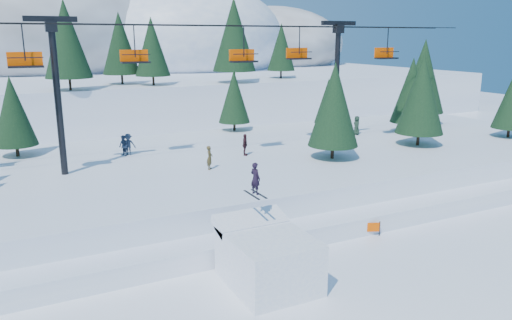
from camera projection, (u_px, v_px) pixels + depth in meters
name	position (u px, v px, depth m)	size (l,w,h in m)	color
ground	(326.00, 299.00, 22.53)	(160.00, 160.00, 0.00)	white
mid_shelf	(192.00, 176.00, 37.87)	(70.00, 22.00, 2.50)	white
berm	(249.00, 228.00, 29.35)	(70.00, 6.00, 1.10)	white
mountain_ridge	(48.00, 49.00, 81.74)	(119.00, 60.92, 26.46)	white
jump_kicker	(267.00, 257.00, 23.64)	(3.66, 4.99, 5.64)	white
chairlift	(207.00, 67.00, 36.59)	(46.00, 3.21, 10.28)	black
conifer_stand	(190.00, 101.00, 36.04)	(60.97, 18.74, 9.95)	black
distant_skiers	(176.00, 147.00, 37.94)	(32.68, 7.72, 1.79)	#243043
banner_near	(356.00, 228.00, 29.45)	(2.65, 1.13, 0.90)	black
banner_far	(433.00, 212.00, 32.01)	(2.86, 0.10, 0.90)	black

